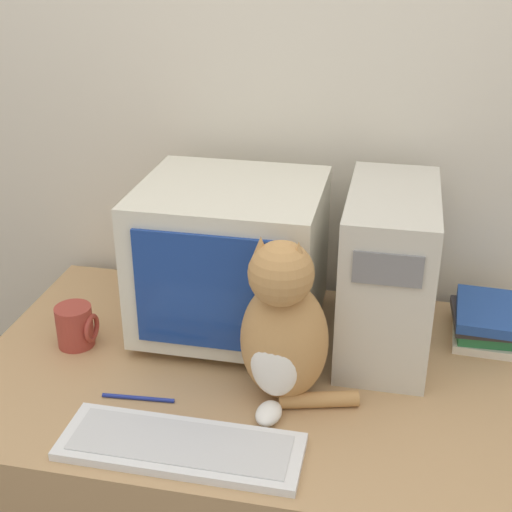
{
  "coord_description": "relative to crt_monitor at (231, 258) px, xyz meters",
  "views": [
    {
      "loc": [
        0.26,
        -0.92,
        1.65
      ],
      "look_at": [
        -0.02,
        0.45,
        0.97
      ],
      "focal_mm": 50.0,
      "sensor_mm": 36.0,
      "label": 1
    }
  ],
  "objects": [
    {
      "name": "computer_tower",
      "position": [
        0.37,
        0.01,
        -0.0
      ],
      "size": [
        0.2,
        0.41,
        0.39
      ],
      "color": "beige",
      "rests_on": "desk"
    },
    {
      "name": "wall_back",
      "position": [
        0.11,
        0.31,
        0.35
      ],
      "size": [
        7.0,
        0.05,
        2.5
      ],
      "color": "beige",
      "rests_on": "ground_plane"
    },
    {
      "name": "book_stack",
      "position": [
        0.61,
        0.08,
        -0.15
      ],
      "size": [
        0.16,
        0.22,
        0.09
      ],
      "color": "beige",
      "rests_on": "desk"
    },
    {
      "name": "keyboard",
      "position": [
        0.01,
        -0.47,
        -0.18
      ],
      "size": [
        0.47,
        0.16,
        0.02
      ],
      "color": "silver",
      "rests_on": "desk"
    },
    {
      "name": "desk",
      "position": [
        0.11,
        -0.16,
        -0.55
      ],
      "size": [
        1.32,
        0.82,
        0.71
      ],
      "color": "tan",
      "rests_on": "ground_plane"
    },
    {
      "name": "mug",
      "position": [
        -0.35,
        -0.15,
        -0.14
      ],
      "size": [
        0.09,
        0.09,
        0.1
      ],
      "color": "#9E382D",
      "rests_on": "desk"
    },
    {
      "name": "crt_monitor",
      "position": [
        0.0,
        0.0,
        0.0
      ],
      "size": [
        0.42,
        0.39,
        0.38
      ],
      "color": "beige",
      "rests_on": "desk"
    },
    {
      "name": "cat",
      "position": [
        0.17,
        -0.26,
        -0.03
      ],
      "size": [
        0.27,
        0.23,
        0.38
      ],
      "rotation": [
        0.0,
        0.0,
        -0.14
      ],
      "color": "#B7844C",
      "rests_on": "desk"
    },
    {
      "name": "pen",
      "position": [
        -0.13,
        -0.33,
        -0.19
      ],
      "size": [
        0.16,
        0.02,
        0.01
      ],
      "color": "navy",
      "rests_on": "desk"
    }
  ]
}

